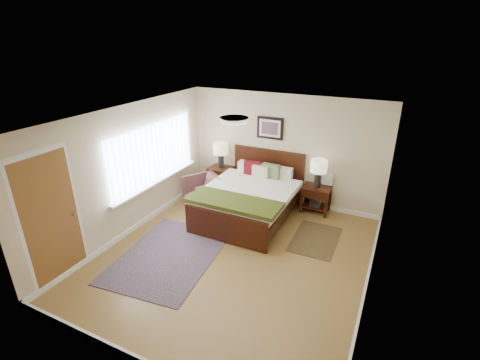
{
  "coord_description": "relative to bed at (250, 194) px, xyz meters",
  "views": [
    {
      "loc": [
        2.34,
        -4.65,
        3.68
      ],
      "look_at": [
        -0.35,
        0.93,
        1.05
      ],
      "focal_mm": 26.0,
      "sensor_mm": 36.0,
      "label": 1
    }
  ],
  "objects": [
    {
      "name": "wall_art",
      "position": [
        0.0,
        1.07,
        1.17
      ],
      "size": [
        0.62,
        0.05,
        0.5
      ],
      "color": "black",
      "rests_on": "back_wall"
    },
    {
      "name": "floor",
      "position": [
        0.35,
        -1.4,
        -0.55
      ],
      "size": [
        5.0,
        5.0,
        0.0
      ],
      "primitive_type": "plane",
      "color": "olive",
      "rests_on": "ground"
    },
    {
      "name": "lamp_right",
      "position": [
        1.21,
        0.87,
        0.48
      ],
      "size": [
        0.36,
        0.36,
        0.61
      ],
      "color": "black",
      "rests_on": "nightstand_right"
    },
    {
      "name": "front_wall",
      "position": [
        0.35,
        -3.9,
        0.7
      ],
      "size": [
        4.5,
        0.04,
        2.5
      ],
      "primitive_type": "cube",
      "color": "beige",
      "rests_on": "ground"
    },
    {
      "name": "door",
      "position": [
        -1.88,
        -3.15,
        0.52
      ],
      "size": [
        0.06,
        1.0,
        2.18
      ],
      "color": "silver",
      "rests_on": "ground"
    },
    {
      "name": "rug_persian",
      "position": [
        -0.72,
        -1.92,
        -0.55
      ],
      "size": [
        1.83,
        2.42,
        0.01
      ],
      "primitive_type": "cube",
      "rotation": [
        0.0,
        0.0,
        0.11
      ],
      "color": "#0D1845",
      "rests_on": "ground"
    },
    {
      "name": "back_wall",
      "position": [
        0.35,
        1.1,
        0.7
      ],
      "size": [
        4.5,
        0.04,
        2.5
      ],
      "primitive_type": "cube",
      "color": "beige",
      "rests_on": "ground"
    },
    {
      "name": "window",
      "position": [
        -1.85,
        -0.7,
        0.82
      ],
      "size": [
        0.11,
        2.72,
        1.32
      ],
      "color": "silver",
      "rests_on": "left_wall"
    },
    {
      "name": "nightstand_left",
      "position": [
        -1.16,
        0.85,
        -0.02
      ],
      "size": [
        0.55,
        0.5,
        0.66
      ],
      "color": "black",
      "rests_on": "ground"
    },
    {
      "name": "lamp_left",
      "position": [
        -1.16,
        0.87,
        0.54
      ],
      "size": [
        0.36,
        0.36,
        0.61
      ],
      "color": "black",
      "rests_on": "nightstand_left"
    },
    {
      "name": "left_wall",
      "position": [
        -1.9,
        -1.4,
        0.7
      ],
      "size": [
        0.04,
        5.0,
        2.5
      ],
      "primitive_type": "cube",
      "color": "beige",
      "rests_on": "ground"
    },
    {
      "name": "ceiling",
      "position": [
        0.35,
        -1.4,
        1.95
      ],
      "size": [
        4.5,
        5.0,
        0.02
      ],
      "primitive_type": "cube",
      "color": "white",
      "rests_on": "back_wall"
    },
    {
      "name": "right_wall",
      "position": [
        2.6,
        -1.4,
        0.7
      ],
      "size": [
        0.04,
        5.0,
        2.5
      ],
      "primitive_type": "cube",
      "color": "beige",
      "rests_on": "ground"
    },
    {
      "name": "rug_navy",
      "position": [
        1.52,
        -0.26,
        -0.55
      ],
      "size": [
        0.85,
        1.26,
        0.01
      ],
      "primitive_type": "cube",
      "rotation": [
        0.0,
        0.0,
        0.02
      ],
      "color": "black",
      "rests_on": "ground"
    },
    {
      "name": "nightstand_right",
      "position": [
        1.21,
        0.86,
        -0.19
      ],
      "size": [
        0.6,
        0.45,
        0.6
      ],
      "color": "black",
      "rests_on": "ground"
    },
    {
      "name": "armchair",
      "position": [
        -1.14,
        0.02,
        -0.2
      ],
      "size": [
        1.05,
        1.06,
        0.71
      ],
      "primitive_type": "imported",
      "rotation": [
        0.0,
        0.0,
        -0.56
      ],
      "color": "brown",
      "rests_on": "ground"
    },
    {
      "name": "bed",
      "position": [
        0.0,
        0.0,
        0.0
      ],
      "size": [
        1.84,
        2.24,
        1.2
      ],
      "color": "black",
      "rests_on": "ground"
    },
    {
      "name": "ceil_fixture",
      "position": [
        0.35,
        -1.4,
        1.91
      ],
      "size": [
        0.44,
        0.44,
        0.08
      ],
      "color": "white",
      "rests_on": "ceiling"
    }
  ]
}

